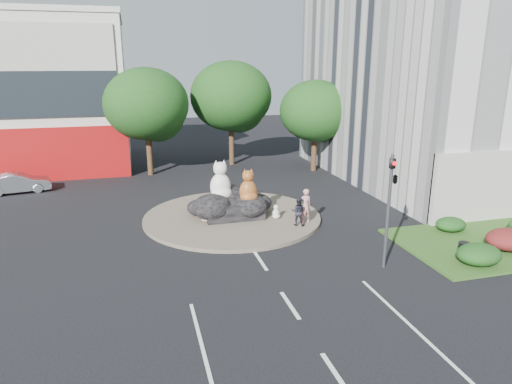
# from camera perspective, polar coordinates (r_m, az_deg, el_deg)

# --- Properties ---
(ground) EXTENTS (120.00, 120.00, 0.00)m
(ground) POSITION_cam_1_polar(r_m,az_deg,el_deg) (17.28, 4.27, -13.94)
(ground) COLOR black
(ground) RESTS_ON ground
(roundabout_island) EXTENTS (10.00, 10.00, 0.20)m
(roundabout_island) POSITION_cam_1_polar(r_m,az_deg,el_deg) (26.06, -2.99, -3.12)
(roundabout_island) COLOR brown
(roundabout_island) RESTS_ON ground
(rock_plinth) EXTENTS (3.20, 2.60, 0.90)m
(rock_plinth) POSITION_cam_1_polar(r_m,az_deg,el_deg) (25.88, -3.00, -1.97)
(rock_plinth) COLOR black
(rock_plinth) RESTS_ON roundabout_island
(grass_verge) EXTENTS (10.00, 6.00, 0.12)m
(grass_verge) POSITION_cam_1_polar(r_m,az_deg,el_deg) (25.64, 28.18, -5.49)
(grass_verge) COLOR #2D4F1A
(grass_verge) RESTS_ON ground
(tree_left) EXTENTS (6.46, 6.46, 8.27)m
(tree_left) POSITION_cam_1_polar(r_m,az_deg,el_deg) (36.34, -13.41, 10.22)
(tree_left) COLOR #382314
(tree_left) RESTS_ON ground
(tree_mid) EXTENTS (6.84, 6.84, 8.76)m
(tree_mid) POSITION_cam_1_polar(r_m,az_deg,el_deg) (39.15, -3.07, 11.46)
(tree_mid) COLOR #382314
(tree_mid) RESTS_ON ground
(tree_right) EXTENTS (5.70, 5.70, 7.30)m
(tree_right) POSITION_cam_1_polar(r_m,az_deg,el_deg) (37.20, 7.49, 9.68)
(tree_right) COLOR #382314
(tree_right) RESTS_ON ground
(hedge_near_green) EXTENTS (2.00, 1.60, 0.90)m
(hedge_near_green) POSITION_cam_1_polar(r_m,az_deg,el_deg) (22.16, 26.10, -7.01)
(hedge_near_green) COLOR #143310
(hedge_near_green) RESTS_ON grass_verge
(hedge_red) EXTENTS (2.20, 1.76, 0.99)m
(hedge_red) POSITION_cam_1_polar(r_m,az_deg,el_deg) (24.46, 29.05, -5.20)
(hedge_red) COLOR #491413
(hedge_red) RESTS_ON grass_verge
(hedge_back_green) EXTENTS (1.60, 1.28, 0.72)m
(hedge_back_green) POSITION_cam_1_polar(r_m,az_deg,el_deg) (25.81, 23.17, -3.73)
(hedge_back_green) COLOR #143310
(hedge_back_green) RESTS_ON grass_verge
(traffic_light) EXTENTS (0.44, 1.24, 5.00)m
(traffic_light) POSITION_cam_1_polar(r_m,az_deg,el_deg) (19.69, 16.67, 0.62)
(traffic_light) COLOR #595B60
(traffic_light) RESTS_ON ground
(street_lamp) EXTENTS (2.34, 0.22, 8.06)m
(street_lamp) POSITION_cam_1_polar(r_m,az_deg,el_deg) (28.74, 23.84, 6.50)
(street_lamp) COLOR #595B60
(street_lamp) RESTS_ON ground
(cat_white) EXTENTS (1.42, 1.24, 2.27)m
(cat_white) POSITION_cam_1_polar(r_m,az_deg,el_deg) (25.67, -4.48, 1.53)
(cat_white) COLOR silver
(cat_white) RESTS_ON rock_plinth
(cat_tabby) EXTENTS (1.15, 1.00, 1.89)m
(cat_tabby) POSITION_cam_1_polar(r_m,az_deg,el_deg) (25.15, -0.99, 0.83)
(cat_tabby) COLOR #C37C28
(cat_tabby) RESTS_ON rock_plinth
(kitten_calico) EXTENTS (0.77, 0.77, 0.98)m
(kitten_calico) POSITION_cam_1_polar(r_m,az_deg,el_deg) (24.94, -6.31, -2.65)
(kitten_calico) COLOR beige
(kitten_calico) RESTS_ON roundabout_island
(kitten_white) EXTENTS (0.65, 0.63, 0.83)m
(kitten_white) POSITION_cam_1_polar(r_m,az_deg,el_deg) (25.37, 2.50, -2.42)
(kitten_white) COLOR silver
(kitten_white) RESTS_ON roundabout_island
(pedestrian_pink) EXTENTS (0.75, 0.55, 1.91)m
(pedestrian_pink) POSITION_cam_1_polar(r_m,az_deg,el_deg) (24.62, 6.16, -1.75)
(pedestrian_pink) COLOR tan
(pedestrian_pink) RESTS_ON roundabout_island
(pedestrian_dark) EXTENTS (0.93, 0.87, 1.54)m
(pedestrian_dark) POSITION_cam_1_polar(r_m,az_deg,el_deg) (24.28, 5.29, -2.45)
(pedestrian_dark) COLOR #212129
(pedestrian_dark) RESTS_ON roundabout_island
(parked_car) EXTENTS (4.29, 2.10, 1.35)m
(parked_car) POSITION_cam_1_polar(r_m,az_deg,el_deg) (34.96, -27.58, 1.00)
(parked_car) COLOR #ACAFB4
(parked_car) RESTS_ON ground
(litter_bin) EXTENTS (0.52, 0.52, 0.73)m
(litter_bin) POSITION_cam_1_polar(r_m,az_deg,el_deg) (22.58, 24.53, -6.63)
(litter_bin) COLOR black
(litter_bin) RESTS_ON grass_verge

